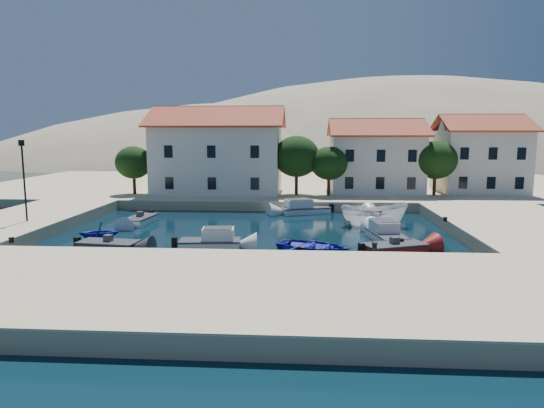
{
  "coord_description": "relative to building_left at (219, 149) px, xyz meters",
  "views": [
    {
      "loc": [
        3.76,
        -27.46,
        7.76
      ],
      "look_at": [
        1.22,
        11.53,
        2.0
      ],
      "focal_mm": 32.0,
      "sensor_mm": 36.0,
      "label": 1
    }
  ],
  "objects": [
    {
      "name": "building_left",
      "position": [
        0.0,
        0.0,
        0.0
      ],
      "size": [
        14.7,
        9.45,
        9.7
      ],
      "color": "white",
      "rests_on": "quay_north"
    },
    {
      "name": "building_mid",
      "position": [
        18.0,
        1.0,
        -0.71
      ],
      "size": [
        10.5,
        8.4,
        8.3
      ],
      "color": "white",
      "rests_on": "quay_north"
    },
    {
      "name": "bollards",
      "position": [
        8.8,
        -24.13,
        -4.79
      ],
      "size": [
        29.36,
        9.56,
        0.3
      ],
      "color": "black",
      "rests_on": "ground"
    },
    {
      "name": "building_right",
      "position": [
        30.0,
        2.0,
        -0.46
      ],
      "size": [
        9.45,
        8.4,
        8.8
      ],
      "color": "white",
      "rests_on": "quay_north"
    },
    {
      "name": "quay_east",
      "position": [
        26.5,
        -18.0,
        -5.44
      ],
      "size": [
        11.0,
        20.0,
        1.0
      ],
      "primitive_type": "cube",
      "color": "#D3B790",
      "rests_on": "ground"
    },
    {
      "name": "trees",
      "position": [
        10.51,
        -2.54,
        -1.1
      ],
      "size": [
        37.3,
        5.3,
        6.45
      ],
      "color": "#382314",
      "rests_on": "quay_north"
    },
    {
      "name": "boat_east",
      "position": [
        15.71,
        -15.12,
        -5.94
      ],
      "size": [
        5.64,
        2.27,
        2.16
      ],
      "primitive_type": "imported",
      "rotation": [
        0.0,
        0.0,
        1.6
      ],
      "color": "silver",
      "rests_on": "ground"
    },
    {
      "name": "motorboat_grey_sw",
      "position": [
        -3.14,
        -24.76,
        -5.64
      ],
      "size": [
        4.1,
        2.21,
        1.25
      ],
      "rotation": [
        0.0,
        0.0,
        -0.13
      ],
      "color": "#37373C",
      "rests_on": "ground"
    },
    {
      "name": "lamppost",
      "position": [
        -11.5,
        -20.0,
        -1.18
      ],
      "size": [
        0.35,
        0.25,
        6.22
      ],
      "color": "black",
      "rests_on": "quay_west"
    },
    {
      "name": "rowboat_south",
      "position": [
        10.45,
        -24.28,
        -5.94
      ],
      "size": [
        5.84,
        5.03,
        1.02
      ],
      "primitive_type": "imported",
      "rotation": [
        0.0,
        0.0,
        1.2
      ],
      "color": "#1C249C",
      "rests_on": "ground"
    },
    {
      "name": "rowboat_west",
      "position": [
        -5.1,
        -21.7,
        -5.94
      ],
      "size": [
        3.33,
        3.06,
        1.48
      ],
      "primitive_type": "imported",
      "rotation": [
        0.0,
        0.0,
        -1.31
      ],
      "color": "#1C249C",
      "rests_on": "ground"
    },
    {
      "name": "motorboat_white_ne",
      "position": [
        16.37,
        -11.65,
        -5.64
      ],
      "size": [
        2.17,
        3.89,
        1.25
      ],
      "rotation": [
        0.0,
        0.0,
        1.69
      ],
      "color": "silver",
      "rests_on": "ground"
    },
    {
      "name": "quay_south",
      "position": [
        6.0,
        -34.0,
        -5.44
      ],
      "size": [
        52.0,
        12.0,
        1.0
      ],
      "primitive_type": "cube",
      "color": "#D3B790",
      "rests_on": "ground"
    },
    {
      "name": "motorboat_white_west",
      "position": [
        -4.23,
        -15.24,
        -5.64
      ],
      "size": [
        2.12,
        4.1,
        1.25
      ],
      "rotation": [
        0.0,
        0.0,
        -1.67
      ],
      "color": "silver",
      "rests_on": "ground"
    },
    {
      "name": "motorboat_red_se",
      "position": [
        15.73,
        -24.23,
        -5.64
      ],
      "size": [
        4.46,
        3.17,
        1.25
      ],
      "rotation": [
        0.0,
        0.0,
        0.37
      ],
      "color": "maroon",
      "rests_on": "ground"
    },
    {
      "name": "cabin_cruiser_east",
      "position": [
        15.79,
        -20.8,
        -5.46
      ],
      "size": [
        2.66,
        4.96,
        1.6
      ],
      "rotation": [
        0.0,
        0.0,
        1.74
      ],
      "color": "silver",
      "rests_on": "ground"
    },
    {
      "name": "hills",
      "position": [
        26.64,
        95.62,
        -29.34
      ],
      "size": [
        254.0,
        176.0,
        99.0
      ],
      "color": "gray",
      "rests_on": "ground"
    },
    {
      "name": "cabin_cruiser_north",
      "position": [
        9.95,
        -9.0,
        -5.46
      ],
      "size": [
        5.12,
        3.47,
        1.6
      ],
      "rotation": [
        0.0,
        0.0,
        3.49
      ],
      "color": "silver",
      "rests_on": "ground"
    },
    {
      "name": "quay_north",
      "position": [
        8.0,
        10.0,
        -5.44
      ],
      "size": [
        80.0,
        36.0,
        1.0
      ],
      "primitive_type": "cube",
      "color": "#D3B790",
      "rests_on": "ground"
    },
    {
      "name": "cabin_cruiser_south",
      "position": [
        3.51,
        -23.86,
        -5.46
      ],
      "size": [
        4.22,
        2.12,
        1.6
      ],
      "rotation": [
        0.0,
        0.0,
        0.1
      ],
      "color": "silver",
      "rests_on": "ground"
    },
    {
      "name": "quay_west",
      "position": [
        -13.0,
        -18.0,
        -5.44
      ],
      "size": [
        8.0,
        20.0,
        1.0
      ],
      "primitive_type": "cube",
      "color": "#D3B790",
      "rests_on": "ground"
    },
    {
      "name": "ground",
      "position": [
        6.0,
        -28.0,
        -5.94
      ],
      "size": [
        400.0,
        400.0,
        0.0
      ],
      "primitive_type": "plane",
      "color": "black",
      "rests_on": "ground"
    }
  ]
}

